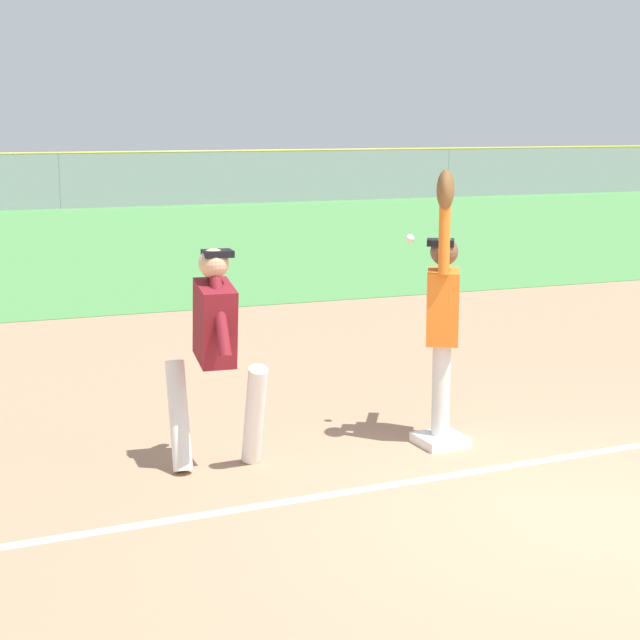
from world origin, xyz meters
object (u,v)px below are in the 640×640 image
at_px(fielder, 443,310).
at_px(baseball, 410,239).
at_px(runner, 215,343).
at_px(parked_car_green, 87,178).
at_px(parked_car_silver, 272,175).
at_px(first_base, 440,440).

bearing_deg(fielder, baseball, -35.79).
xyz_separation_m(runner, parked_car_green, (3.50, 28.59, -0.32)).
height_order(fielder, parked_car_silver, fielder).
relative_size(first_base, fielder, 0.17).
bearing_deg(first_base, fielder, 63.72).
height_order(fielder, runner, fielder).
height_order(parked_car_green, parked_car_silver, same).
xyz_separation_m(first_base, parked_car_silver, (8.15, 28.39, 0.63)).
distance_m(fielder, baseball, 0.67).
distance_m(first_base, parked_car_green, 28.74).
xyz_separation_m(fielder, parked_car_silver, (8.10, 28.30, -0.45)).
relative_size(fielder, runner, 1.33).
bearing_deg(baseball, runner, -170.19).
distance_m(first_base, baseball, 1.70).
distance_m(runner, parked_car_silver, 30.02).
xyz_separation_m(runner, parked_car_silver, (10.04, 28.29, -0.32)).
bearing_deg(runner, parked_car_green, 87.26).
distance_m(parked_car_green, parked_car_silver, 6.55).
height_order(baseball, parked_car_green, baseball).
bearing_deg(parked_car_silver, first_base, -111.20).
height_order(first_base, runner, runner).
bearing_deg(first_base, runner, 176.87).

